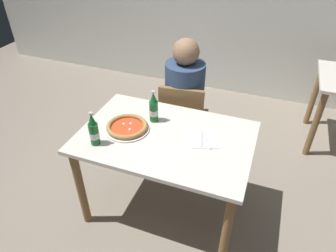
# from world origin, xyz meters

# --- Properties ---
(ground_plane) EXTENTS (8.00, 8.00, 0.00)m
(ground_plane) POSITION_xyz_m (0.00, 0.00, 0.00)
(ground_plane) COLOR gray
(dining_table_main) EXTENTS (1.20, 0.80, 0.75)m
(dining_table_main) POSITION_xyz_m (0.00, 0.00, 0.64)
(dining_table_main) COLOR silver
(dining_table_main) RESTS_ON ground_plane
(chair_behind_table) EXTENTS (0.44, 0.44, 0.85)m
(chair_behind_table) POSITION_xyz_m (-0.07, 0.61, 0.48)
(chair_behind_table) COLOR olive
(chair_behind_table) RESTS_ON ground_plane
(diner_seated) EXTENTS (0.34, 0.34, 1.21)m
(diner_seated) POSITION_xyz_m (-0.08, 0.66, 0.58)
(diner_seated) COLOR #2D3342
(diner_seated) RESTS_ON ground_plane
(pizza_margherita_near) EXTENTS (0.32, 0.32, 0.04)m
(pizza_margherita_near) POSITION_xyz_m (-0.28, -0.03, 0.77)
(pizza_margherita_near) COLOR white
(pizza_margherita_near) RESTS_ON dining_table_main
(beer_bottle_left) EXTENTS (0.07, 0.07, 0.25)m
(beer_bottle_left) POSITION_xyz_m (-0.41, -0.24, 0.85)
(beer_bottle_left) COLOR #196B2D
(beer_bottle_left) RESTS_ON dining_table_main
(beer_bottle_center) EXTENTS (0.07, 0.07, 0.25)m
(beer_bottle_center) POSITION_xyz_m (-0.15, 0.15, 0.85)
(beer_bottle_center) COLOR #196B2D
(beer_bottle_center) RESTS_ON dining_table_main
(napkin_with_cutlery) EXTENTS (0.23, 0.23, 0.01)m
(napkin_with_cutlery) POSITION_xyz_m (0.27, 0.05, 0.75)
(napkin_with_cutlery) COLOR white
(napkin_with_cutlery) RESTS_ON dining_table_main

